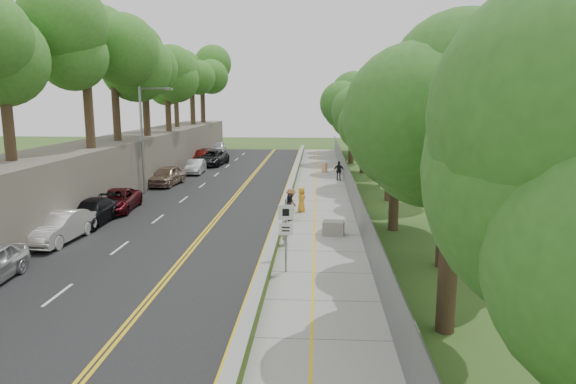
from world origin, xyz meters
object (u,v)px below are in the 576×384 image
Objects in this scene: construction_barrel at (324,168)px; concrete_block at (333,228)px; signpost at (286,227)px; car_1 at (59,227)px; painter_0 at (301,200)px; streetlight at (145,133)px; car_2 at (116,200)px; person_far at (339,171)px.

construction_barrel reaches higher than concrete_block.
concrete_block is (2.15, 6.02, -1.55)m from signpost.
car_1 is 14.13m from painter_0.
car_2 is at bearing -90.58° from streetlight.
painter_0 is (-1.67, -17.58, 0.33)m from construction_barrel.
streetlight is 20.72m from signpost.
car_2 is at bearing 77.66° from painter_0.
construction_barrel is 28.59m from car_1.
concrete_block is at bearing -175.03° from painter_0.
streetlight is 8.58× the size of construction_barrel.
construction_barrel is 0.58× the size of painter_0.
streetlight is 2.58× the size of signpost.
signpost is 29.12m from construction_barrel.
painter_0 is at bearing 86.07° from person_far.
signpost is 1.94× the size of painter_0.
person_far is (2.87, 12.73, 0.05)m from painter_0.
person_far reaches higher than car_2.
construction_barrel is 17.66m from painter_0.
car_1 is 25.12m from person_far.
car_2 is at bearing 159.76° from concrete_block.
streetlight is 5.02× the size of painter_0.
streetlight is at bearing 141.16° from concrete_block.
car_2 is (-13.72, 5.06, 0.31)m from concrete_block.
streetlight is 1.71× the size of car_1.
construction_barrel is at bearing 41.71° from streetlight.
streetlight reaches higher than construction_barrel.
signpost reaches higher than concrete_block.
signpost reaches higher than construction_barrel.
concrete_block is (0.20, -23.00, -0.10)m from construction_barrel.
painter_0 is (-1.87, 5.42, 0.43)m from concrete_block.
signpost is 2.82× the size of concrete_block.
person_far is (3.15, 24.17, -1.06)m from signpost.
car_1 is at bearing 161.64° from signpost.
streetlight is at bearing 34.80° from person_far.
streetlight reaches higher than concrete_block.
painter_0 is (0.28, 11.44, -1.12)m from signpost.
construction_barrel is at bearing -19.53° from painter_0.
concrete_block is (13.66, -11.00, -4.22)m from streetlight.
car_1 is at bearing -171.15° from concrete_block.
streetlight reaches higher than car_2.
construction_barrel is 0.85× the size of concrete_block.
concrete_block is at bearing -89.50° from construction_barrel.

